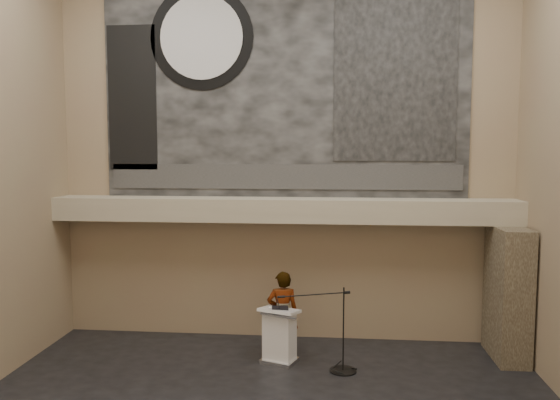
# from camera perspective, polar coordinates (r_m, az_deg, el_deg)

# --- Properties ---
(wall_back) EXTENTS (10.00, 0.02, 8.50)m
(wall_back) POSITION_cam_1_polar(r_m,az_deg,el_deg) (12.12, 0.36, 5.30)
(wall_back) COLOR #90745B
(wall_back) RESTS_ON floor
(wall_front) EXTENTS (10.00, 0.02, 8.50)m
(wall_front) POSITION_cam_1_polar(r_m,az_deg,el_deg) (4.21, -9.35, 5.22)
(wall_front) COLOR #90745B
(wall_front) RESTS_ON floor
(soffit) EXTENTS (10.00, 0.80, 0.50)m
(soffit) POSITION_cam_1_polar(r_m,az_deg,el_deg) (11.79, 0.18, -1.03)
(soffit) COLOR tan
(soffit) RESTS_ON wall_back
(sprinkler_left) EXTENTS (0.04, 0.04, 0.06)m
(sprinkler_left) POSITION_cam_1_polar(r_m,az_deg,el_deg) (12.03, -7.46, -2.29)
(sprinkler_left) COLOR #B2893D
(sprinkler_left) RESTS_ON soffit
(sprinkler_right) EXTENTS (0.04, 0.04, 0.06)m
(sprinkler_right) POSITION_cam_1_polar(r_m,az_deg,el_deg) (11.76, 9.43, -2.50)
(sprinkler_right) COLOR #B2893D
(sprinkler_right) RESTS_ON soffit
(banner) EXTENTS (8.00, 0.05, 5.00)m
(banner) POSITION_cam_1_polar(r_m,az_deg,el_deg) (12.18, 0.35, 12.14)
(banner) COLOR black
(banner) RESTS_ON wall_back
(banner_text_strip) EXTENTS (7.76, 0.02, 0.55)m
(banner_text_strip) POSITION_cam_1_polar(r_m,az_deg,el_deg) (12.07, 0.33, 2.45)
(banner_text_strip) COLOR #2E2E2E
(banner_text_strip) RESTS_ON banner
(banner_clock_rim) EXTENTS (2.30, 0.02, 2.30)m
(banner_clock_rim) POSITION_cam_1_polar(r_m,az_deg,el_deg) (12.58, -8.21, 16.47)
(banner_clock_rim) COLOR black
(banner_clock_rim) RESTS_ON banner
(banner_clock_face) EXTENTS (1.84, 0.02, 1.84)m
(banner_clock_face) POSITION_cam_1_polar(r_m,az_deg,el_deg) (12.56, -8.23, 16.49)
(banner_clock_face) COLOR silver
(banner_clock_face) RESTS_ON banner
(banner_building_print) EXTENTS (2.60, 0.02, 3.60)m
(banner_building_print) POSITION_cam_1_polar(r_m,az_deg,el_deg) (12.17, 11.94, 12.50)
(banner_building_print) COLOR black
(banner_building_print) RESTS_ON banner
(banner_brick_print) EXTENTS (1.10, 0.02, 3.20)m
(banner_brick_print) POSITION_cam_1_polar(r_m,az_deg,el_deg) (12.86, -15.19, 10.25)
(banner_brick_print) COLOR black
(banner_brick_print) RESTS_ON banner
(stone_pier) EXTENTS (0.60, 1.40, 2.70)m
(stone_pier) POSITION_cam_1_polar(r_m,az_deg,el_deg) (12.13, 22.70, -8.95)
(stone_pier) COLOR #433829
(stone_pier) RESTS_ON floor
(lectern) EXTENTS (0.88, 0.75, 1.14)m
(lectern) POSITION_cam_1_polar(r_m,az_deg,el_deg) (11.20, -0.06, -13.97)
(lectern) COLOR silver
(lectern) RESTS_ON floor
(binder) EXTENTS (0.35, 0.30, 0.04)m
(binder) POSITION_cam_1_polar(r_m,az_deg,el_deg) (11.01, 0.00, -11.23)
(binder) COLOR black
(binder) RESTS_ON lectern
(papers) EXTENTS (0.22, 0.30, 0.00)m
(papers) POSITION_cam_1_polar(r_m,az_deg,el_deg) (11.02, -0.69, -11.30)
(papers) COLOR white
(papers) RESTS_ON lectern
(speaker_person) EXTENTS (0.70, 0.52, 1.77)m
(speaker_person) POSITION_cam_1_polar(r_m,az_deg,el_deg) (11.47, 0.27, -11.77)
(speaker_person) COLOR white
(speaker_person) RESTS_ON floor
(mic_stand) EXTENTS (1.49, 0.70, 1.64)m
(mic_stand) POSITION_cam_1_polar(r_m,az_deg,el_deg) (10.95, 6.37, -16.13)
(mic_stand) COLOR black
(mic_stand) RESTS_ON floor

